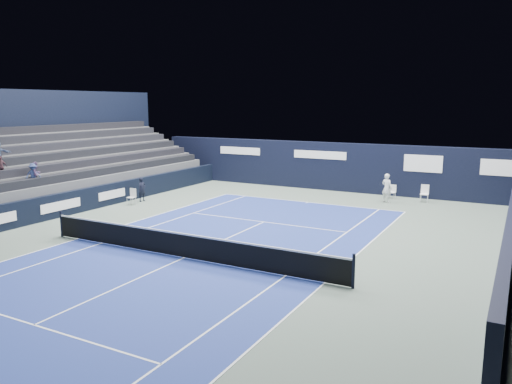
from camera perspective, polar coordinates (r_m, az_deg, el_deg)
ground at (r=20.23m, az=-4.86°, el=-6.02°), size 48.00×48.00×0.00m
court_surface at (r=18.66m, az=-8.25°, el=-7.47°), size 10.97×23.77×0.01m
enclosure_wall_right at (r=20.78m, az=27.08°, el=-4.11°), size 0.30×22.00×1.80m
folding_chair_back_a at (r=30.79m, az=15.38°, el=0.30°), size 0.38×0.41×0.83m
folding_chair_back_b at (r=30.21m, az=18.71°, el=-0.02°), size 0.47×0.46×1.01m
line_judge_chair at (r=28.74m, az=-13.98°, el=-0.38°), size 0.44×0.43×0.92m
line_judge at (r=29.55m, az=-12.90°, el=0.30°), size 0.41×0.56×1.40m
court_markings at (r=18.66m, az=-8.25°, el=-7.45°), size 11.03×23.83×0.00m
tennis_net at (r=18.52m, az=-8.29°, el=-5.98°), size 12.90×0.10×1.10m
back_sponsor_wall at (r=32.79m, az=9.09°, el=2.88°), size 26.00×0.63×3.10m
side_barrier_left at (r=29.00m, az=-16.39°, el=-0.25°), size 0.33×22.00×1.20m
spectator_stand at (r=32.21m, az=-20.06°, el=2.99°), size 6.00×18.00×6.40m
tennis_player at (r=29.40m, az=14.71°, el=0.44°), size 0.70×0.90×1.67m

